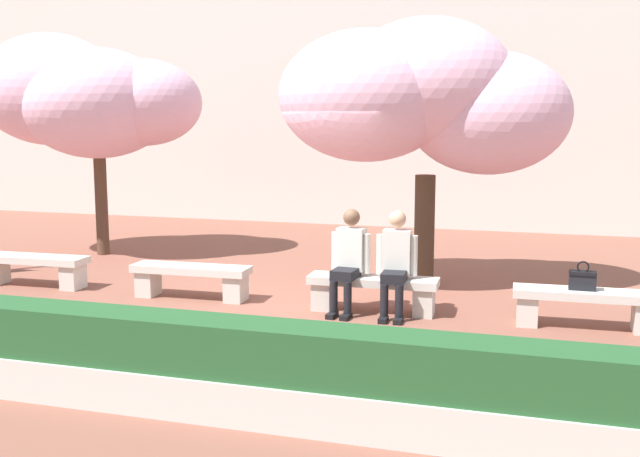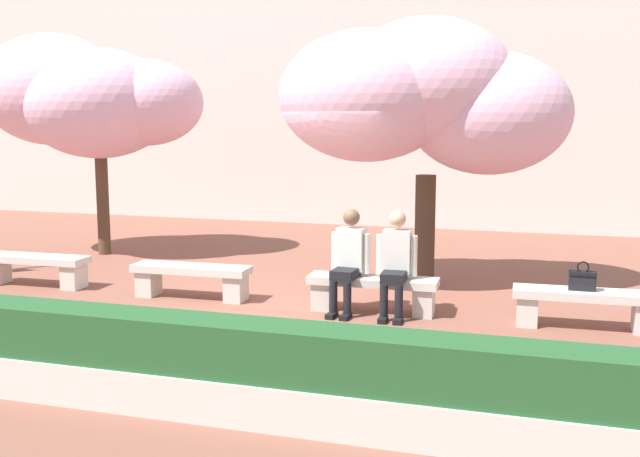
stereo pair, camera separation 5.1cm
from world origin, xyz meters
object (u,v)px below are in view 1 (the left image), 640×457
Objects in this scene: stone_bench_west_end at (34,266)px; person_seated_left at (349,257)px; stone_bench_near_west at (191,277)px; stone_bench_center at (373,289)px; stone_bench_near_east at (585,303)px; person_seated_right at (396,259)px; cherry_tree_main at (422,97)px; handbag at (582,279)px; cherry_tree_secondary at (90,99)px.

person_seated_left is at bearing -0.65° from stone_bench_west_end.
stone_bench_near_west is 2.51m from stone_bench_center.
stone_bench_near_east is 1.27× the size of person_seated_right.
stone_bench_near_east is 3.66m from cherry_tree_main.
stone_bench_near_east is at bearing -8.70° from handbag.
cherry_tree_main is 6.01m from cherry_tree_secondary.
person_seated_left is 2.77m from handbag.
stone_bench_center is at bearing 10.15° from person_seated_left.
stone_bench_center is 6.65m from cherry_tree_secondary.
cherry_tree_main is 1.04× the size of cherry_tree_secondary.
stone_bench_center is 2.93m from cherry_tree_main.
stone_bench_near_east is at bearing 0.00° from stone_bench_center.
handbag is 0.09× the size of cherry_tree_secondary.
stone_bench_near_west is at bearing -38.80° from cherry_tree_secondary.
stone_bench_west_end is at bearing 179.42° from person_seated_right.
person_seated_left is at bearing -109.38° from cherry_tree_main.
stone_bench_west_end is at bearing 180.00° from stone_bench_center.
person_seated_left is at bearing 179.99° from person_seated_right.
cherry_tree_main reaches higher than handbag.
cherry_tree_main reaches higher than stone_bench_west_end.
person_seated_left is 1.00× the size of person_seated_right.
person_seated_right is at bearing -0.01° from person_seated_left.
person_seated_right is at bearing -90.09° from cherry_tree_main.
handbag is 8.77m from cherry_tree_secondary.
person_seated_left is 0.32× the size of cherry_tree_main.
person_seated_left is at bearing -178.91° from stone_bench_near_east.
handbag reaches higher than stone_bench_near_east.
handbag is at bearing 1.58° from person_seated_right.
stone_bench_near_east is at bearing 0.00° from stone_bench_near_west.
person_seated_left is 6.28m from cherry_tree_secondary.
person_seated_right is 2.17m from handbag.
person_seated_left is (4.72, -0.05, 0.40)m from stone_bench_west_end.
stone_bench_near_west is 2.83m from person_seated_right.
person_seated_right is (0.59, -0.00, 0.00)m from person_seated_left.
person_seated_right reaches higher than handbag.
cherry_tree_main is (2.81, 1.65, 2.40)m from stone_bench_near_west.
handbag is (2.47, 0.01, 0.28)m from stone_bench_center.
stone_bench_west_end is 1.27× the size of person_seated_left.
stone_bench_near_east is 1.27× the size of person_seated_left.
person_seated_right reaches higher than stone_bench_near_east.
person_seated_left reaches higher than stone_bench_near_east.
cherry_tree_secondary is at bearing 156.56° from person_seated_right.
handbag is at bearing 1.24° from person_seated_left.
cherry_tree_secondary reaches higher than stone_bench_west_end.
handbag is (4.97, 0.01, 0.28)m from stone_bench_near_west.
cherry_tree_secondary is (-5.94, 2.58, 2.05)m from person_seated_right.
person_seated_right is 3.81× the size of handbag.
person_seated_right is 0.33× the size of cherry_tree_secondary.
cherry_tree_main is at bearing 70.62° from person_seated_left.
stone_bench_west_end is 3.57m from cherry_tree_secondary.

